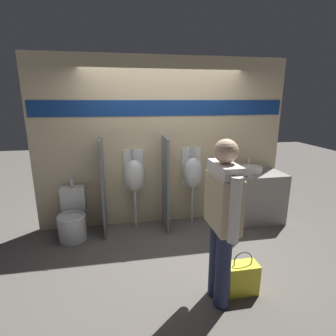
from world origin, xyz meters
name	(u,v)px	position (x,y,z in m)	size (l,w,h in m)	color
ground_plane	(170,236)	(0.00, 0.00, 0.00)	(16.00, 16.00, 0.00)	#5B5651
display_wall	(163,143)	(0.00, 0.60, 1.36)	(4.07, 0.07, 2.70)	beige
sink_counter	(254,197)	(1.51, 0.29, 0.43)	(0.94, 0.56, 0.86)	gray
sink_basin	(252,169)	(1.46, 0.35, 0.91)	(0.34, 0.34, 0.25)	silver
cell_phone	(243,175)	(1.23, 0.18, 0.87)	(0.07, 0.14, 0.01)	black
divider_near_counter	(103,188)	(-0.97, 0.32, 0.75)	(0.03, 0.50, 1.50)	slate
divider_mid	(165,184)	(-0.01, 0.32, 0.75)	(0.03, 0.50, 1.50)	slate
urinal_near_counter	(134,176)	(-0.49, 0.45, 0.87)	(0.33, 0.26, 1.30)	silver
urinal_far	(193,173)	(0.47, 0.45, 0.87)	(0.33, 0.26, 1.30)	silver
toilet	(73,219)	(-1.45, 0.26, 0.29)	(0.42, 0.58, 0.89)	silver
person_in_vest	(223,213)	(0.25, -1.37, 0.99)	(0.22, 0.60, 1.71)	#282D4C
shopping_bag	(242,278)	(0.54, -1.32, 0.18)	(0.34, 0.19, 0.50)	yellow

